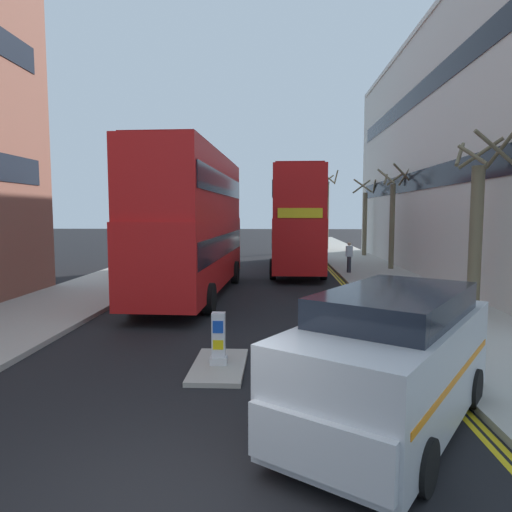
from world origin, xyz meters
TOP-DOWN VIEW (x-y plane):
  - ground_plane at (0.00, 0.00)m, footprint 180.00×180.00m
  - sidewalk_right at (6.50, 16.00)m, footprint 4.00×80.00m
  - sidewalk_left at (-6.50, 16.00)m, footprint 4.00×80.00m
  - kerb_line_outer at (4.40, 14.00)m, footprint 0.10×56.00m
  - kerb_line_inner at (4.24, 14.00)m, footprint 0.10×56.00m
  - traffic_island at (0.00, 4.57)m, footprint 1.10×2.20m
  - keep_left_bollard at (0.00, 4.57)m, footprint 0.36×0.28m
  - double_decker_bus_away at (-2.08, 13.09)m, footprint 3.06×10.88m
  - double_decker_bus_oncoming at (2.33, 21.08)m, footprint 2.91×10.84m
  - taxi_minivan at (2.92, 1.99)m, footprint 4.18×5.05m
  - pedestrian_far at (5.07, 19.52)m, footprint 0.34×0.22m
  - street_tree_near at (7.55, 9.99)m, footprint 1.75×1.81m
  - street_tree_mid at (5.65, 35.75)m, footprint 1.71×1.68m
  - street_tree_far at (7.78, 29.64)m, footprint 1.72×1.89m
  - street_tree_distant at (7.76, 21.35)m, footprint 1.95×2.00m
  - townhouse_terrace_right at (13.50, 20.65)m, footprint 10.08×28.00m

SIDE VIEW (x-z plane):
  - ground_plane at x=0.00m, z-range 0.00..0.00m
  - kerb_line_outer at x=4.40m, z-range 0.00..0.01m
  - kerb_line_inner at x=4.24m, z-range 0.00..0.01m
  - traffic_island at x=0.00m, z-range 0.00..0.10m
  - sidewalk_right at x=6.50m, z-range 0.00..0.14m
  - sidewalk_left at x=-6.50m, z-range 0.00..0.14m
  - keep_left_bollard at x=0.00m, z-range 0.05..1.16m
  - pedestrian_far at x=5.07m, z-range 0.18..1.80m
  - taxi_minivan at x=2.92m, z-range 0.01..2.13m
  - street_tree_near at x=7.55m, z-range -0.02..5.60m
  - street_tree_far at x=7.78m, z-range -0.01..5.65m
  - double_decker_bus_away at x=-2.08m, z-range 0.21..5.85m
  - double_decker_bus_oncoming at x=2.33m, z-range 0.21..5.85m
  - street_tree_distant at x=7.76m, z-range 0.17..6.01m
  - street_tree_mid at x=5.65m, z-range 0.10..6.92m
  - townhouse_terrace_right at x=13.50m, z-range 0.00..13.07m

